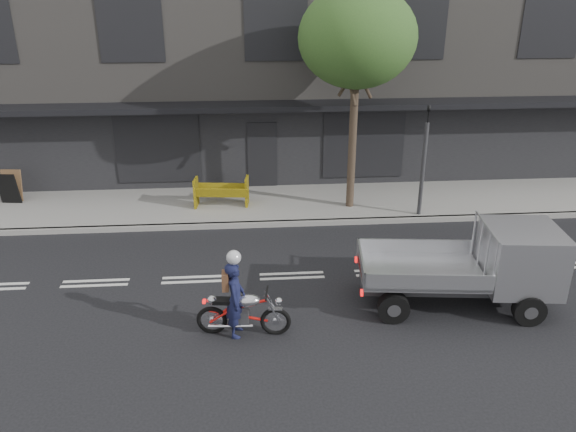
% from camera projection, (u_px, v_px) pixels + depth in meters
% --- Properties ---
extents(ground, '(80.00, 80.00, 0.00)m').
position_uv_depth(ground, '(292.00, 276.00, 13.96)').
color(ground, black).
rests_on(ground, ground).
extents(sidewalk, '(32.00, 3.20, 0.15)m').
position_uv_depth(sidewalk, '(280.00, 204.00, 18.25)').
color(sidewalk, gray).
rests_on(sidewalk, ground).
extents(kerb, '(32.00, 0.20, 0.15)m').
position_uv_depth(kerb, '(283.00, 223.00, 16.78)').
color(kerb, gray).
rests_on(kerb, ground).
extents(building_main, '(26.00, 10.00, 8.00)m').
position_uv_depth(building_main, '(269.00, 55.00, 22.79)').
color(building_main, slate).
rests_on(building_main, ground).
extents(street_tree, '(3.40, 3.40, 6.74)m').
position_uv_depth(street_tree, '(357.00, 38.00, 15.93)').
color(street_tree, '#382B21').
rests_on(street_tree, ground).
extents(traffic_light_pole, '(0.12, 0.12, 3.50)m').
position_uv_depth(traffic_light_pole, '(423.00, 167.00, 16.70)').
color(traffic_light_pole, '#2D2D30').
rests_on(traffic_light_pole, ground).
extents(motorcycle, '(1.96, 0.57, 1.01)m').
position_uv_depth(motorcycle, '(243.00, 312.00, 11.50)').
color(motorcycle, black).
rests_on(motorcycle, ground).
extents(rider, '(0.46, 0.64, 1.65)m').
position_uv_depth(rider, '(235.00, 299.00, 11.37)').
color(rider, '#15183A').
rests_on(rider, ground).
extents(flatbed_ute, '(4.41, 2.17, 1.97)m').
position_uv_depth(flatbed_ute, '(502.00, 260.00, 12.29)').
color(flatbed_ute, black).
rests_on(flatbed_ute, ground).
extents(construction_barrier, '(1.79, 0.88, 0.96)m').
position_uv_depth(construction_barrier, '(221.00, 194.00, 17.52)').
color(construction_barrier, yellow).
rests_on(construction_barrier, sidewalk).
extents(sandwich_board, '(0.70, 0.51, 1.03)m').
position_uv_depth(sandwich_board, '(8.00, 189.00, 17.85)').
color(sandwich_board, black).
rests_on(sandwich_board, sidewalk).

